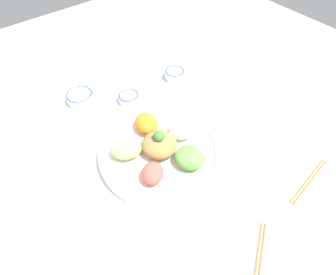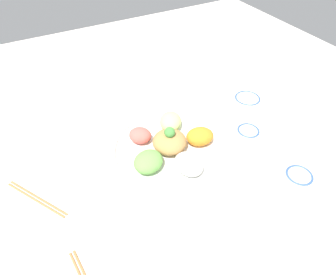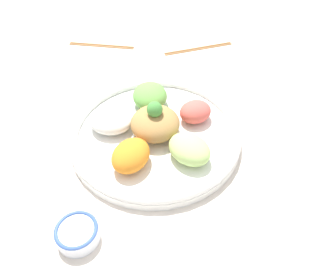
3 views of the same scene
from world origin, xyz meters
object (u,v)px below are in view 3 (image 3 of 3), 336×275
Objects in this scene: sauce_bowl_red at (77,233)px; chopsticks_pair_far at (101,45)px; salad_platter at (155,131)px; chopsticks_pair_near at (199,48)px.

sauce_bowl_red is 0.70m from chopsticks_pair_far.
chopsticks_pair_near is at bearing 177.07° from salad_platter.
salad_platter is 0.44m from chopsticks_pair_near.
chopsticks_pair_far is (-0.66, -0.23, -0.02)m from sauce_bowl_red.
sauce_bowl_red is at bearing -77.25° from chopsticks_pair_far.
salad_platter is 1.83× the size of chopsticks_pair_far.
chopsticks_pair_near is at bearing 173.11° from sauce_bowl_red.
sauce_bowl_red is at bearing -12.84° from salad_platter.
salad_platter is 0.29m from sauce_bowl_red.
chopsticks_pair_near is at bearing 4.60° from chopsticks_pair_far.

